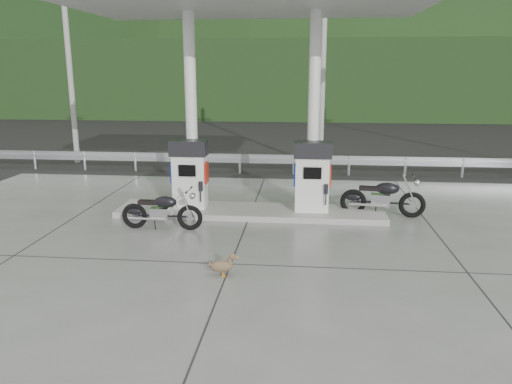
# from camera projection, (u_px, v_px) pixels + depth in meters

# --- Properties ---
(ground) EXTENTS (160.00, 160.00, 0.00)m
(ground) POSITION_uv_depth(u_px,v_px,m) (238.00, 248.00, 10.76)
(ground) COLOR black
(ground) RESTS_ON ground
(forecourt_apron) EXTENTS (18.00, 14.00, 0.02)m
(forecourt_apron) POSITION_uv_depth(u_px,v_px,m) (238.00, 247.00, 10.76)
(forecourt_apron) COLOR slate
(forecourt_apron) RESTS_ON ground
(pump_island) EXTENTS (7.00, 1.40, 0.15)m
(pump_island) POSITION_uv_depth(u_px,v_px,m) (250.00, 212.00, 13.15)
(pump_island) COLOR gray
(pump_island) RESTS_ON forecourt_apron
(gas_pump_left) EXTENTS (0.95, 0.55, 1.80)m
(gas_pump_left) POSITION_uv_depth(u_px,v_px,m) (190.00, 174.00, 13.08)
(gas_pump_left) COLOR white
(gas_pump_left) RESTS_ON pump_island
(gas_pump_right) EXTENTS (0.95, 0.55, 1.80)m
(gas_pump_right) POSITION_uv_depth(u_px,v_px,m) (312.00, 177.00, 12.77)
(gas_pump_right) COLOR white
(gas_pump_right) RESTS_ON pump_island
(canopy_column_left) EXTENTS (0.30, 0.30, 5.00)m
(canopy_column_left) POSITION_uv_depth(u_px,v_px,m) (191.00, 112.00, 13.08)
(canopy_column_left) COLOR white
(canopy_column_left) RESTS_ON pump_island
(canopy_column_right) EXTENTS (0.30, 0.30, 5.00)m
(canopy_column_right) POSITION_uv_depth(u_px,v_px,m) (314.00, 113.00, 12.78)
(canopy_column_right) COLOR white
(canopy_column_right) RESTS_ON pump_island
(guardrail) EXTENTS (26.00, 0.16, 1.42)m
(guardrail) POSITION_uv_depth(u_px,v_px,m) (267.00, 155.00, 18.32)
(guardrail) COLOR #B0B4B9
(guardrail) RESTS_ON ground
(road) EXTENTS (60.00, 7.00, 0.01)m
(road) POSITION_uv_depth(u_px,v_px,m) (273.00, 158.00, 21.88)
(road) COLOR black
(road) RESTS_ON ground
(utility_pole_a) EXTENTS (0.22, 0.22, 8.00)m
(utility_pole_a) POSITION_uv_depth(u_px,v_px,m) (69.00, 63.00, 19.76)
(utility_pole_a) COLOR #969792
(utility_pole_a) RESTS_ON ground
(utility_pole_b) EXTENTS (0.22, 0.22, 8.00)m
(utility_pole_b) POSITION_uv_depth(u_px,v_px,m) (323.00, 63.00, 18.80)
(utility_pole_b) COLOR #969792
(utility_pole_b) RESTS_ON ground
(tree_band) EXTENTS (80.00, 6.00, 6.00)m
(tree_band) POSITION_uv_depth(u_px,v_px,m) (289.00, 80.00, 39.05)
(tree_band) COLOR black
(tree_band) RESTS_ON ground
(forested_hills) EXTENTS (100.00, 40.00, 140.00)m
(forested_hills) POSITION_uv_depth(u_px,v_px,m) (296.00, 98.00, 68.76)
(forested_hills) COLOR black
(forested_hills) RESTS_ON ground
(motorcycle_left) EXTENTS (1.84, 0.60, 0.87)m
(motorcycle_left) POSITION_uv_depth(u_px,v_px,m) (162.00, 211.00, 11.87)
(motorcycle_left) COLOR black
(motorcycle_left) RESTS_ON forecourt_apron
(motorcycle_right) EXTENTS (2.09, 0.87, 0.96)m
(motorcycle_right) POSITION_uv_depth(u_px,v_px,m) (383.00, 198.00, 12.95)
(motorcycle_right) COLOR black
(motorcycle_right) RESTS_ON forecourt_apron
(duck) EXTENTS (0.53, 0.22, 0.37)m
(duck) POSITION_uv_depth(u_px,v_px,m) (222.00, 266.00, 9.18)
(duck) COLOR brown
(duck) RESTS_ON forecourt_apron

